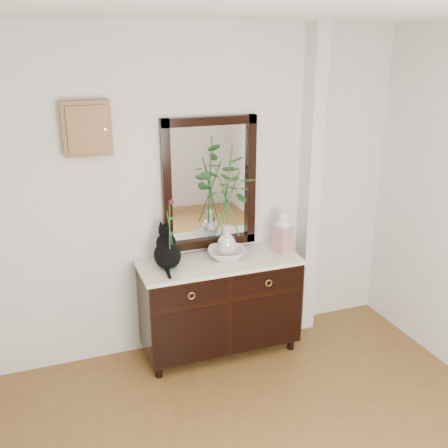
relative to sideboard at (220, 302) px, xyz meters
name	(u,v)px	position (x,y,z in m)	size (l,w,h in m)	color
wall_back	(198,195)	(-0.10, 0.25, 0.88)	(3.60, 0.04, 2.70)	silver
pilaster	(310,187)	(0.90, 0.17, 0.88)	(0.12, 0.20, 2.70)	silver
sideboard	(220,302)	(0.00, 0.00, 0.00)	(1.33, 0.52, 0.82)	black
wall_mirror	(210,184)	(0.00, 0.24, 0.97)	(0.80, 0.06, 1.10)	black
key_cabinet	(87,128)	(-0.95, 0.21, 1.48)	(0.35, 0.10, 0.40)	brown
cat	(167,247)	(-0.43, 0.02, 0.55)	(0.25, 0.30, 0.35)	black
lotus_bowl	(227,253)	(0.07, 0.04, 0.41)	(0.31, 0.31, 0.08)	white
vase_branches	(227,201)	(0.07, 0.04, 0.86)	(0.45, 0.45, 0.94)	silver
bud_vase_rose	(170,235)	(-0.42, -0.05, 0.67)	(0.07, 0.07, 0.59)	#316138
ginger_jar	(283,232)	(0.57, 0.00, 0.56)	(0.13, 0.13, 0.36)	silver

